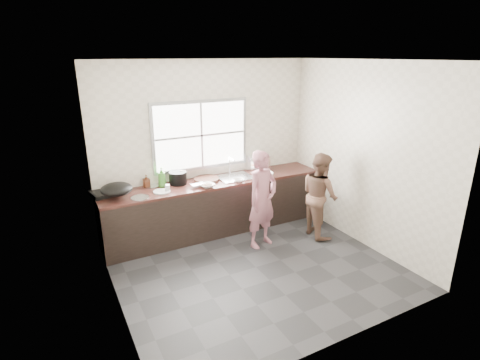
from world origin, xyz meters
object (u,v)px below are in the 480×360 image
bowl_mince (207,185)px  person_side (320,195)px  woman (262,202)px  bowl_held (239,180)px  cutting_board (207,179)px  pot_lid_right (152,186)px  burner (104,193)px  wok (116,189)px  dish_rack (258,163)px  glass_jar (167,188)px  plate_food (162,192)px  bottle_brown_short (181,177)px  black_pot (178,178)px  bottle_green (162,177)px  pot_lid_left (140,198)px  bottle_brown_tall (146,181)px  bowl_crabs (266,175)px

bowl_mince → person_side: bearing=-22.6°
woman → bowl_held: woman is taller
cutting_board → pot_lid_right: cutting_board is taller
woman → cutting_board: size_ratio=3.43×
person_side → cutting_board: (-1.50, 0.97, 0.21)m
burner → wok: wok is taller
dish_rack → glass_jar: bearing=-161.4°
plate_food → bottle_brown_short: bottle_brown_short is taller
glass_jar → black_pot: bearing=44.2°
bowl_mince → black_pot: black_pot is taller
bowl_mince → black_pot: 0.49m
black_pot → wok: bearing=-167.9°
person_side → bottle_green: (-2.21, 1.01, 0.34)m
bottle_brown_short → pot_lid_left: bottle_brown_short is taller
bowl_mince → pot_lid_left: (-1.01, 0.03, -0.02)m
person_side → bottle_brown_short: size_ratio=7.33×
plate_food → bowl_held: bearing=-5.2°
woman → bottle_brown_tall: woman is taller
bottle_green → glass_jar: 0.24m
plate_food → wok: (-0.62, 0.04, 0.13)m
person_side → bowl_held: size_ratio=7.27×
woman → dish_rack: 1.09m
bowl_crabs → wok: size_ratio=0.47×
bowl_held → dish_rack: (0.58, 0.38, 0.10)m
bowl_crabs → glass_jar: 1.62m
bowl_mince → bottle_green: (-0.59, 0.33, 0.13)m
pot_lid_right → woman: bearing=-36.0°
woman → burner: 2.28m
person_side → pot_lid_left: person_side is taller
wok → dish_rack: 2.41m
bottle_brown_short → bottle_green: bearing=-171.7°
bowl_mince → pot_lid_right: (-0.73, 0.44, -0.02)m
woman → bottle_green: bearing=128.9°
bottle_green → person_side: bearing=-24.5°
woman → glass_jar: size_ratio=13.89×
bowl_held → bottle_brown_short: (-0.81, 0.38, 0.06)m
cutting_board → bowl_mince: (-0.12, -0.30, 0.01)m
cutting_board → wok: size_ratio=0.92×
wok → pot_lid_right: bearing=27.4°
glass_jar → pot_lid_left: glass_jar is taller
dish_rack → pot_lid_right: size_ratio=1.56×
woman → burner: woman is taller
glass_jar → pot_lid_right: size_ratio=0.44×
bottle_green → black_pot: bearing=4.3°
person_side → glass_jar: bearing=77.6°
bottle_brown_tall → pot_lid_left: (-0.21, -0.41, -0.08)m
wok → bowl_mince: bearing=-6.5°
bottle_green → pot_lid_right: 0.23m
plate_food → bottle_brown_short: (0.40, 0.27, 0.08)m
bottle_brown_short → burner: size_ratio=0.50×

